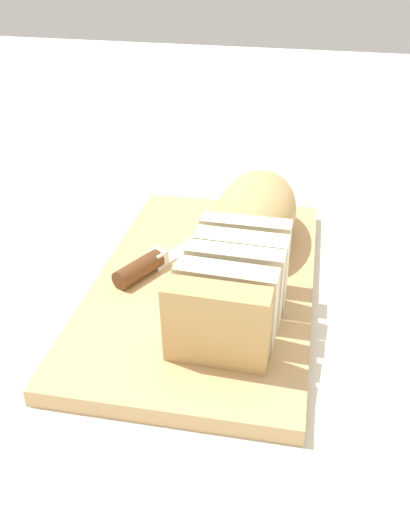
# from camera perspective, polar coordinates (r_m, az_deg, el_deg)

# --- Properties ---
(ground_plane) EXTENTS (3.00, 3.00, 0.00)m
(ground_plane) POSITION_cam_1_polar(r_m,az_deg,el_deg) (0.69, 0.00, -3.46)
(ground_plane) COLOR silver
(cutting_board) EXTENTS (0.45, 0.27, 0.02)m
(cutting_board) POSITION_cam_1_polar(r_m,az_deg,el_deg) (0.69, 0.00, -2.82)
(cutting_board) COLOR tan
(cutting_board) RESTS_ON ground_plane
(bread_loaf) EXTENTS (0.36, 0.11, 0.09)m
(bread_loaf) POSITION_cam_1_polar(r_m,az_deg,el_deg) (0.68, 4.26, 1.69)
(bread_loaf) COLOR tan
(bread_loaf) RESTS_ON cutting_board
(bread_knife) EXTENTS (0.24, 0.12, 0.02)m
(bread_knife) POSITION_cam_1_polar(r_m,az_deg,el_deg) (0.70, -5.02, -0.49)
(bread_knife) COLOR silver
(bread_knife) RESTS_ON cutting_board
(crumb_near_knife) EXTENTS (0.01, 0.01, 0.01)m
(crumb_near_knife) POSITION_cam_1_polar(r_m,az_deg,el_deg) (0.73, 4.06, 0.47)
(crumb_near_knife) COLOR #A8753D
(crumb_near_knife) RESTS_ON cutting_board
(crumb_near_loaf) EXTENTS (0.00, 0.00, 0.00)m
(crumb_near_loaf) POSITION_cam_1_polar(r_m,az_deg,el_deg) (0.69, -1.84, -1.67)
(crumb_near_loaf) COLOR #A8753D
(crumb_near_loaf) RESTS_ON cutting_board
(crumb_stray_left) EXTENTS (0.01, 0.01, 0.01)m
(crumb_stray_left) POSITION_cam_1_polar(r_m,az_deg,el_deg) (0.74, -1.45, 0.98)
(crumb_stray_left) COLOR #A8753D
(crumb_stray_left) RESTS_ON cutting_board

